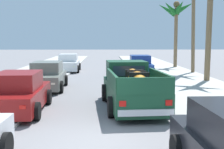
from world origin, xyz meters
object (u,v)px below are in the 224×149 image
car_left_near (47,76)px  car_right_far (19,94)px  pickup_truck (132,87)px  car_left_far (68,63)px  car_left_mid (140,65)px  palm_tree_left_fore (176,13)px

car_left_near → car_right_far: 5.39m
pickup_truck → car_left_far: pickup_truck is taller
car_left_far → car_right_far: (-0.08, -14.99, 0.00)m
car_left_mid → car_right_far: same height
pickup_truck → palm_tree_left_fore: bearing=71.3°
car_left_far → palm_tree_left_fore: (10.10, 2.94, 4.62)m
car_left_mid → palm_tree_left_fore: palm_tree_left_fore is taller
pickup_truck → car_left_near: 6.37m
car_left_near → car_left_far: same height
car_left_mid → car_right_far: size_ratio=1.00×
car_left_far → car_right_far: same height
palm_tree_left_fore → pickup_truck: bearing=-108.7°
pickup_truck → palm_tree_left_fore: palm_tree_left_fore is taller
car_left_near → car_right_far: (-0.05, -5.39, 0.00)m
car_left_near → car_right_far: bearing=-90.5°
car_left_mid → car_left_far: 6.48m
car_left_near → pickup_truck: bearing=-47.2°
car_right_far → car_left_near: bearing=89.5°
pickup_truck → car_left_near: bearing=132.8°
car_left_mid → car_right_far: 14.08m
car_right_far → car_left_far: bearing=89.7°
car_left_far → pickup_truck: bearing=-73.3°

